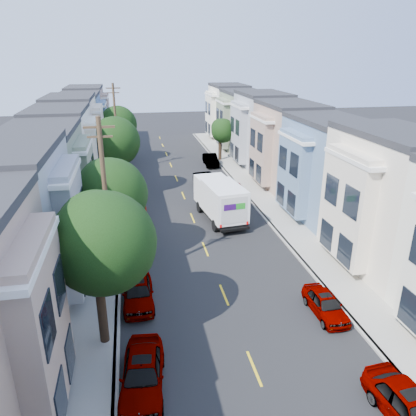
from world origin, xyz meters
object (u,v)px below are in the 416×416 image
parked_left_d (134,217)px  parked_right_c (236,192)px  tree_far_r (222,131)px  utility_pole_far (116,128)px  parked_left_c (138,292)px  utility_pole_near (107,208)px  tree_d (114,142)px  lead_sedan (206,181)px  fedex_truck (220,199)px  tree_c (110,195)px  parked_right_b (325,305)px  parked_right_a (412,410)px  parked_left_b (142,374)px  tree_e (117,125)px  tree_b (102,244)px  parked_right_d (211,160)px

parked_left_d → parked_right_c: size_ratio=1.06×
tree_far_r → utility_pole_far: bearing=-166.5°
parked_left_d → parked_left_c: bearing=-90.1°
tree_far_r → utility_pole_near: 32.05m
parked_left_c → parked_right_c: parked_right_c is taller
utility_pole_near → parked_right_c: bearing=51.6°
parked_left_c → parked_left_d: parked_left_c is taller
tree_d → lead_sedan: 10.08m
utility_pole_far → fedex_truck: utility_pole_far is taller
tree_d → utility_pole_far: utility_pole_far is taller
tree_d → parked_left_c: size_ratio=1.75×
tree_c → parked_right_b: bearing=-36.8°
parked_right_a → tree_c: bearing=121.0°
tree_far_r → parked_left_b: tree_far_r is taller
tree_c → tree_far_r: bearing=62.7°
tree_e → parked_right_c: size_ratio=1.61×
tree_c → parked_right_a: (11.20, -15.47, -3.97)m
utility_pole_near → parked_left_d: bearing=81.7°
parked_right_a → utility_pole_far: bearing=101.6°
tree_d → lead_sedan: size_ratio=1.75×
tree_far_r → lead_sedan: bearing=-111.1°
lead_sedan → parked_left_c: lead_sedan is taller
parked_left_b → tree_far_r: bearing=78.1°
tree_b → parked_right_a: tree_b is taller
parked_left_c → parked_left_b: bearing=-90.0°
utility_pole_far → parked_left_c: size_ratio=2.27×
tree_d → tree_c: bearing=-90.0°
tree_far_r → utility_pole_far: 13.63m
lead_sedan → parked_right_c: lead_sedan is taller
tree_b → tree_far_r: (13.20, 34.14, -1.45)m
tree_b → tree_d: 22.36m
utility_pole_far → parked_right_b: (11.20, -30.83, -4.54)m
lead_sedan → parked_right_b: 23.07m
utility_pole_near → parked_right_b: size_ratio=2.65×
parked_right_b → parked_right_d: (0.00, 31.64, 0.10)m
tree_far_r → utility_pole_near: size_ratio=0.54×
parked_right_d → parked_right_c: bearing=-88.8°
tree_c → fedex_truck: tree_c is taller
tree_d → parked_right_a: (11.20, -29.30, -4.60)m
tree_d → parked_left_d: 9.18m
tree_b → parked_right_c: 22.61m
tree_e → utility_pole_far: (0.00, -4.88, 0.36)m
tree_c → parked_right_d: size_ratio=1.66×
utility_pole_near → parked_left_d: size_ratio=2.11×
utility_pole_near → parked_right_c: 18.57m
tree_far_r → parked_left_b: 39.31m
parked_right_a → parked_left_b: bearing=154.4°
tree_d → parked_right_d: size_ratio=1.81×
parked_left_d → utility_pole_near: bearing=-98.4°
tree_e → lead_sedan: 16.09m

